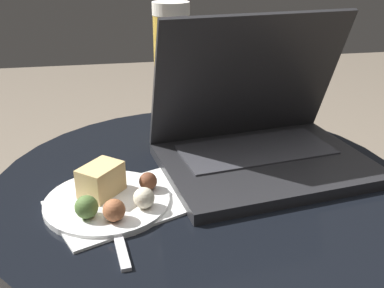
# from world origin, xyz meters

# --- Properties ---
(table) EXTENTS (0.65, 0.65, 0.53)m
(table) POSITION_xyz_m (0.00, 0.00, 0.38)
(table) COLOR black
(table) RESTS_ON ground_plane
(napkin) EXTENTS (0.23, 0.20, 0.00)m
(napkin) POSITION_xyz_m (-0.12, -0.06, 0.53)
(napkin) COLOR white
(napkin) RESTS_ON table
(laptop) EXTENTS (0.36, 0.29, 0.25)m
(laptop) POSITION_xyz_m (0.11, 0.04, 0.58)
(laptop) COLOR #232326
(laptop) RESTS_ON table
(beer_glass) EXTENTS (0.06, 0.06, 0.25)m
(beer_glass) POSITION_xyz_m (-0.02, 0.15, 0.65)
(beer_glass) COLOR gold
(beer_glass) RESTS_ON table
(snack_plate) EXTENTS (0.18, 0.18, 0.05)m
(snack_plate) POSITION_xyz_m (-0.14, -0.05, 0.54)
(snack_plate) COLOR white
(snack_plate) RESTS_ON table
(fork) EXTENTS (0.04, 0.16, 0.00)m
(fork) POSITION_xyz_m (-0.14, -0.11, 0.53)
(fork) COLOR silver
(fork) RESTS_ON table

